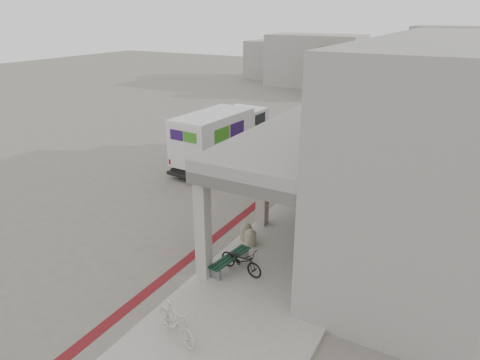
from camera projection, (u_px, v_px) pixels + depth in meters
The scene contains 14 objects.
ground at pixel (209, 219), 17.16m from camera, with size 120.00×120.00×0.00m, color #655F56.
bike_lane_stripe at pixel (254, 206), 18.33m from camera, with size 0.35×40.00×0.01m, color maroon.
sidewalk at pixel (303, 242), 15.32m from camera, with size 4.40×28.00×0.12m, color gray.
transit_building at pixel (420, 133), 16.47m from camera, with size 7.60×17.00×7.00m.
distant_backdrop at pixel (367, 62), 46.60m from camera, with size 28.00×10.00×6.50m.
tree_left at pixel (324, 63), 41.00m from camera, with size 3.20×3.20×4.80m.
tree_mid at pixel (404, 65), 39.44m from camera, with size 3.20×3.20×4.80m.
fedex_truck at pixel (222, 136), 22.92m from camera, with size 2.54×7.00×2.94m.
bench at pixel (230, 260), 13.58m from camera, with size 0.60×1.78×0.41m.
bollard_near at pixel (246, 231), 15.30m from camera, with size 0.43×0.43×0.65m.
bollard_far at pixel (251, 237), 14.95m from camera, with size 0.40×0.40×0.60m.
utility_cabinet at pixel (340, 197), 17.59m from camera, with size 0.49×0.65×1.09m, color gray.
bicycle_black at pixel (241, 260), 13.34m from camera, with size 0.55×1.57×0.83m, color black.
bicycle_cream at pixel (176, 322), 10.59m from camera, with size 0.46×1.61×0.97m, color beige.
Camera 1 is at (8.59, -12.83, 7.76)m, focal length 32.00 mm.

